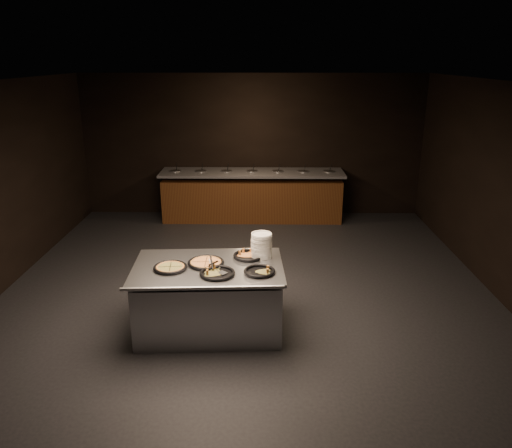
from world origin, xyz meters
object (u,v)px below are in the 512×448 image
object	(u,v)px
plate_stack	(262,245)
pan_veggie_whole	(170,267)
serving_counter	(209,299)
pan_cheese_whole	(206,263)

from	to	relation	value
plate_stack	pan_veggie_whole	bearing A→B (deg)	-160.24
serving_counter	pan_veggie_whole	xyz separation A→B (m)	(-0.43, -0.10, 0.46)
plate_stack	pan_veggie_whole	distance (m)	1.14
serving_counter	pan_cheese_whole	distance (m)	0.47
plate_stack	pan_cheese_whole	bearing A→B (deg)	-160.55
serving_counter	pan_veggie_whole	bearing A→B (deg)	-170.47
serving_counter	pan_veggie_whole	size ratio (longest dim) A/B	4.63
serving_counter	pan_veggie_whole	distance (m)	0.64
serving_counter	pan_cheese_whole	xyz separation A→B (m)	(-0.03, 0.05, 0.46)
pan_veggie_whole	pan_cheese_whole	xyz separation A→B (m)	(0.40, 0.15, 0.00)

